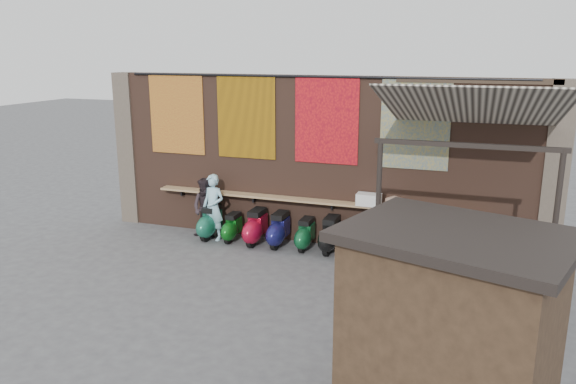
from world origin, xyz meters
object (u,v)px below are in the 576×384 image
object	(u,v)px
scooter_stool_9	(443,249)
shopper_grey	(480,263)
scooter_stool_8	(413,244)
diner_left	(213,207)
scooter_stool_0	(210,222)
scooter_stool_1	(232,228)
market_stall	(450,337)
shopper_navy	(472,270)
scooter_stool_4	(305,234)
scooter_stool_2	(256,227)
scooter_stool_6	(357,238)
scooter_stool_3	(279,230)
scooter_stool_7	(385,242)
shopper_tan	(393,237)
diner_right	(206,208)
scooter_stool_5	(330,235)
shelf_box	(369,200)

from	to	relation	value
scooter_stool_9	shopper_grey	size ratio (longest dim) A/B	0.47
scooter_stool_8	diner_left	world-z (taller)	diner_left
scooter_stool_0	scooter_stool_1	size ratio (longest dim) A/B	1.19
market_stall	shopper_navy	bearing A→B (deg)	103.99
scooter_stool_0	market_stall	world-z (taller)	market_stall
scooter_stool_4	diner_left	bearing A→B (deg)	-178.81
scooter_stool_8	scooter_stool_2	bearing A→B (deg)	-179.26
scooter_stool_6	scooter_stool_3	bearing A→B (deg)	-179.77
scooter_stool_3	diner_left	distance (m)	1.75
scooter_stool_7	scooter_stool_8	size ratio (longest dim) A/B	0.96
scooter_stool_4	scooter_stool_8	world-z (taller)	scooter_stool_8
scooter_stool_9	diner_left	bearing A→B (deg)	-179.90
scooter_stool_8	market_stall	xyz separation A→B (m)	(1.08, -5.54, 0.81)
shopper_tan	diner_left	bearing A→B (deg)	122.59
scooter_stool_1	diner_left	bearing A→B (deg)	-177.11
shopper_tan	market_stall	distance (m)	4.74
scooter_stool_3	scooter_stool_7	size ratio (longest dim) A/B	1.05
scooter_stool_2	diner_right	size ratio (longest dim) A/B	0.59
scooter_stool_8	diner_right	world-z (taller)	diner_right
scooter_stool_5	shopper_grey	world-z (taller)	shopper_grey
scooter_stool_2	shopper_navy	world-z (taller)	shopper_navy
scooter_stool_8	shopper_tan	xyz separation A→B (m)	(-0.29, -1.02, 0.46)
scooter_stool_5	shopper_tan	size ratio (longest dim) A/B	0.50
shelf_box	scooter_stool_0	xyz separation A→B (m)	(-3.88, -0.31, -0.85)
scooter_stool_1	scooter_stool_6	xyz separation A→B (m)	(3.09, 0.03, 0.06)
scooter_stool_3	shopper_grey	size ratio (longest dim) A/B	0.48
scooter_stool_1	shopper_navy	size ratio (longest dim) A/B	0.41
scooter_stool_0	scooter_stool_4	size ratio (longest dim) A/B	1.11
scooter_stool_8	scooter_stool_0	bearing A→B (deg)	-179.81
scooter_stool_6	shopper_navy	bearing A→B (deg)	-42.56
scooter_stool_5	shopper_grey	size ratio (longest dim) A/B	0.48
scooter_stool_1	scooter_stool_2	bearing A→B (deg)	-0.76
scooter_stool_4	scooter_stool_9	world-z (taller)	scooter_stool_9
scooter_stool_1	diner_right	world-z (taller)	diner_right
scooter_stool_5	diner_left	xyz separation A→B (m)	(-2.95, -0.07, 0.41)
scooter_stool_1	shopper_navy	distance (m)	6.11
shopper_tan	market_stall	xyz separation A→B (m)	(1.37, -4.52, 0.35)
shelf_box	scooter_stool_9	distance (m)	1.95
scooter_stool_5	diner_left	bearing A→B (deg)	-178.61
scooter_stool_5	shopper_tan	world-z (taller)	shopper_tan
scooter_stool_0	shopper_grey	size ratio (longest dim) A/B	0.48
scooter_stool_3	scooter_stool_7	distance (m)	2.53
shopper_tan	scooter_stool_5	bearing A→B (deg)	101.67
market_stall	scooter_stool_1	bearing A→B (deg)	152.15
scooter_stool_8	shopper_navy	bearing A→B (deg)	-61.41
scooter_stool_3	diner_right	size ratio (longest dim) A/B	0.57
scooter_stool_6	shopper_grey	bearing A→B (deg)	-37.34
scooter_stool_5	scooter_stool_3	bearing A→B (deg)	-178.72
scooter_stool_1	shopper_navy	world-z (taller)	shopper_navy
scooter_stool_8	diner_left	bearing A→B (deg)	-179.24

